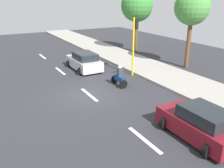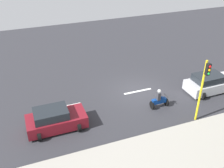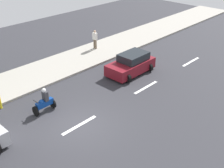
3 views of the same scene
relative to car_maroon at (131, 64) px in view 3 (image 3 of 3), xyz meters
name	(u,v)px [view 3 (image 3 of 3)]	position (x,y,z in m)	size (l,w,h in m)	color
ground_plane	(79,126)	(-2.24, 7.05, -0.76)	(40.00, 60.00, 0.10)	#2D2D33
sidewalk	(14,83)	(4.76, 7.05, -0.63)	(4.00, 60.00, 0.15)	#9E998E
lane_stripe_far_north	(191,62)	(-2.24, -4.95, -0.70)	(0.20, 2.40, 0.01)	white
lane_stripe_north	(146,87)	(-2.24, 1.05, -0.70)	(0.20, 2.40, 0.01)	white
lane_stripe_mid	(79,125)	(-2.24, 7.05, -0.70)	(0.20, 2.40, 0.01)	white
car_maroon	(131,64)	(0.00, 0.00, 0.00)	(2.22, 3.83, 1.52)	maroon
motorcycle	(44,102)	(0.30, 7.52, -0.07)	(0.60, 1.30, 1.53)	black
pedestrian_near_signal	(95,39)	(5.37, -1.38, 0.35)	(0.40, 0.24, 1.69)	#72604C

